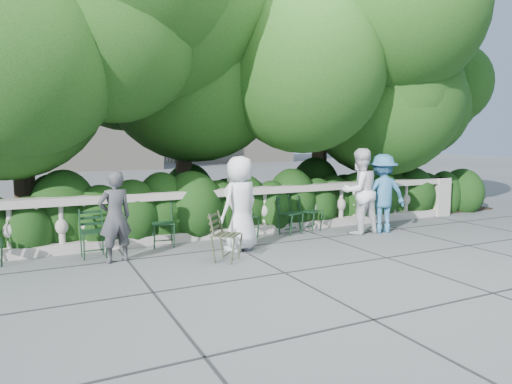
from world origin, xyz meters
name	(u,v)px	position (x,y,z in m)	size (l,w,h in m)	color
ground	(281,254)	(0.00, 0.00, 0.00)	(90.00, 90.00, 0.00)	#515559
balustrade	(239,212)	(0.00, 1.80, 0.49)	(12.00, 0.44, 1.00)	#9E998E
shrub_hedge	(218,225)	(0.00, 3.00, 0.00)	(15.00, 2.60, 1.70)	black
tree_canopy	(241,55)	(0.69, 3.19, 3.96)	(15.04, 6.52, 6.78)	#3F3023
chair_a	(96,259)	(-2.96, 1.11, 0.00)	(0.44, 0.48, 0.84)	black
chair_c	(164,248)	(-1.72, 1.34, 0.00)	(0.44, 0.48, 0.84)	black
chair_d	(316,232)	(1.63, 1.35, 0.00)	(0.44, 0.48, 0.84)	black
chair_e	(250,240)	(0.02, 1.31, 0.00)	(0.44, 0.48, 0.84)	black
chair_f	(296,235)	(1.06, 1.27, 0.00)	(0.44, 0.48, 0.84)	black
chair_weathered	(235,262)	(-0.92, -0.09, 0.00)	(0.44, 0.48, 0.84)	black
person_businessman	(240,204)	(-0.51, 0.61, 0.86)	(0.84, 0.55, 1.72)	silver
person_woman_grey	(115,217)	(-2.67, 0.78, 0.75)	(0.55, 0.36, 1.51)	#3D3E42
person_casual_man	(359,191)	(2.37, 0.84, 0.91)	(0.88, 0.69, 1.82)	silver
person_older_blue	(382,193)	(2.90, 0.73, 0.85)	(1.09, 0.63, 1.69)	teal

